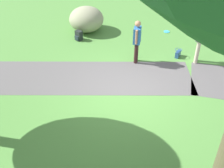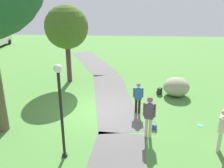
{
  "view_description": "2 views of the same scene",
  "coord_description": "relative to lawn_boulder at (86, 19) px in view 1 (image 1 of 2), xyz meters",
  "views": [
    {
      "loc": [
        -0.71,
        7.11,
        5.34
      ],
      "look_at": [
        0.32,
        1.08,
        0.98
      ],
      "focal_mm": 45.27,
      "sensor_mm": 36.0,
      "label": 1
    },
    {
      "loc": [
        -11.04,
        -1.29,
        5.54
      ],
      "look_at": [
        1.21,
        -0.47,
        1.03
      ],
      "focal_mm": 39.12,
      "sensor_mm": 36.0,
      "label": 2
    }
  ],
  "objects": [
    {
      "name": "passerby_on_path",
      "position": [
        -5.36,
        -0.64,
        0.46
      ],
      "size": [
        0.47,
        0.38,
        1.71
      ],
      "color": "beige",
      "rests_on": "ground"
    },
    {
      "name": "man_near_boulder",
      "position": [
        -2.4,
        2.3,
        0.37
      ],
      "size": [
        0.25,
        0.52,
        1.59
      ],
      "color": "#31191A",
      "rests_on": "ground"
    },
    {
      "name": "ground_plane",
      "position": [
        -2.34,
        4.12,
        -0.54
      ],
      "size": [
        48.0,
        48.0,
        0.0
      ],
      "primitive_type": "plane",
      "color": "#4F883C"
    },
    {
      "name": "frisbee_on_grass",
      "position": [
        -3.49,
        -0.48,
        -0.53
      ],
      "size": [
        0.26,
        0.26,
        0.02
      ],
      "color": "#39A9D8",
      "rests_on": "ground"
    },
    {
      "name": "backpack_by_boulder",
      "position": [
        0.12,
        0.93,
        -0.35
      ],
      "size": [
        0.34,
        0.35,
        0.4
      ],
      "color": "#222826",
      "rests_on": "ground"
    },
    {
      "name": "woman_with_handbag",
      "position": [
        -4.57,
        1.93,
        0.52
      ],
      "size": [
        0.32,
        0.51,
        1.8
      ],
      "color": "beige",
      "rests_on": "ground"
    },
    {
      "name": "handbag_on_grass",
      "position": [
        -3.92,
        1.67,
        -0.4
      ],
      "size": [
        0.35,
        0.35,
        0.31
      ],
      "color": "navy",
      "rests_on": "ground"
    },
    {
      "name": "footpath_segment_mid",
      "position": [
        -0.41,
        3.66,
        -0.54
      ],
      "size": [
        8.22,
        3.31,
        0.01
      ],
      "color": "#5A5656",
      "rests_on": "ground"
    },
    {
      "name": "lawn_boulder",
      "position": [
        0.0,
        0.0,
        0.0
      ],
      "size": [
        1.9,
        1.9,
        1.08
      ],
      "color": "gray",
      "rests_on": "ground"
    }
  ]
}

